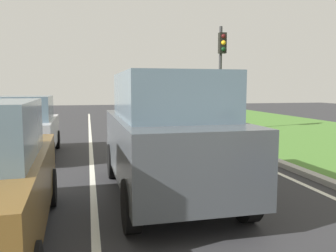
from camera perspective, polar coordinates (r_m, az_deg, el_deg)
ground_plane at (r=11.59m, az=-9.05°, el=-3.79°), size 60.00×60.00×0.00m
lane_line_center at (r=11.57m, az=-12.51°, el=-3.87°), size 0.12×32.00×0.01m
lane_line_right_edge at (r=12.36m, az=7.87°, el=-3.13°), size 0.12×32.00×0.01m
curb_right at (r=12.54m, az=10.01°, el=-2.77°), size 0.24×48.00×0.12m
car_suv_ahead at (r=6.40m, az=-0.13°, el=-1.34°), size 2.01×4.52×2.28m
car_hatchback_far at (r=10.84m, az=-22.33°, el=-0.18°), size 1.81×3.74×1.78m
traffic_light_near_right at (r=16.04m, az=8.73°, el=10.39°), size 0.32×0.50×4.74m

